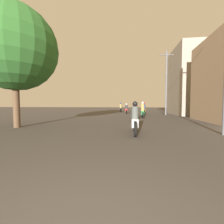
{
  "coord_description": "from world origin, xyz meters",
  "views": [
    {
      "loc": [
        0.45,
        -1.03,
        1.4
      ],
      "look_at": [
        -1.79,
        16.83,
        0.43
      ],
      "focal_mm": 24.0,
      "sensor_mm": 36.0,
      "label": 1
    }
  ],
  "objects_px": {
    "motorcycle_silver": "(135,121)",
    "motorcycle_white": "(135,114)",
    "street_tree": "(14,48)",
    "motorcycle_green": "(143,111)",
    "utility_pole_far": "(166,82)",
    "motorcycle_orange": "(144,110)",
    "motorcycle_red": "(126,109)",
    "building_right_far": "(191,82)",
    "motorcycle_black": "(121,108)"
  },
  "relations": [
    {
      "from": "motorcycle_white",
      "to": "motorcycle_orange",
      "type": "relative_size",
      "value": 0.96
    },
    {
      "from": "motorcycle_silver",
      "to": "motorcycle_white",
      "type": "height_order",
      "value": "motorcycle_white"
    },
    {
      "from": "motorcycle_silver",
      "to": "utility_pole_far",
      "type": "height_order",
      "value": "utility_pole_far"
    },
    {
      "from": "motorcycle_white",
      "to": "utility_pole_far",
      "type": "bearing_deg",
      "value": 71.44
    },
    {
      "from": "motorcycle_silver",
      "to": "motorcycle_orange",
      "type": "height_order",
      "value": "motorcycle_orange"
    },
    {
      "from": "motorcycle_silver",
      "to": "motorcycle_green",
      "type": "distance_m",
      "value": 8.34
    },
    {
      "from": "motorcycle_white",
      "to": "motorcycle_red",
      "type": "relative_size",
      "value": 0.99
    },
    {
      "from": "motorcycle_silver",
      "to": "motorcycle_white",
      "type": "relative_size",
      "value": 1.05
    },
    {
      "from": "motorcycle_green",
      "to": "street_tree",
      "type": "height_order",
      "value": "street_tree"
    },
    {
      "from": "motorcycle_silver",
      "to": "street_tree",
      "type": "xyz_separation_m",
      "value": [
        -6.92,
        1.04,
        4.01
      ]
    },
    {
      "from": "motorcycle_black",
      "to": "building_right_far",
      "type": "relative_size",
      "value": 0.23
    },
    {
      "from": "street_tree",
      "to": "motorcycle_green",
      "type": "bearing_deg",
      "value": 42.5
    },
    {
      "from": "utility_pole_far",
      "to": "motorcycle_silver",
      "type": "bearing_deg",
      "value": -108.54
    },
    {
      "from": "motorcycle_orange",
      "to": "motorcycle_red",
      "type": "distance_m",
      "value": 3.64
    },
    {
      "from": "motorcycle_white",
      "to": "utility_pole_far",
      "type": "height_order",
      "value": "utility_pole_far"
    },
    {
      "from": "motorcycle_black",
      "to": "street_tree",
      "type": "relative_size",
      "value": 0.28
    },
    {
      "from": "motorcycle_green",
      "to": "motorcycle_orange",
      "type": "distance_m",
      "value": 4.24
    },
    {
      "from": "motorcycle_green",
      "to": "motorcycle_orange",
      "type": "height_order",
      "value": "motorcycle_green"
    },
    {
      "from": "motorcycle_green",
      "to": "motorcycle_red",
      "type": "xyz_separation_m",
      "value": [
        -1.82,
        7.02,
        -0.05
      ]
    },
    {
      "from": "utility_pole_far",
      "to": "street_tree",
      "type": "xyz_separation_m",
      "value": [
        -11.1,
        -11.44,
        0.48
      ]
    },
    {
      "from": "building_right_far",
      "to": "street_tree",
      "type": "relative_size",
      "value": 1.21
    },
    {
      "from": "motorcycle_green",
      "to": "street_tree",
      "type": "distance_m",
      "value": 11.43
    },
    {
      "from": "motorcycle_red",
      "to": "utility_pole_far",
      "type": "distance_m",
      "value": 6.76
    },
    {
      "from": "building_right_far",
      "to": "street_tree",
      "type": "xyz_separation_m",
      "value": [
        -14.49,
        -12.54,
        0.36
      ]
    },
    {
      "from": "utility_pole_far",
      "to": "motorcycle_red",
      "type": "bearing_deg",
      "value": 150.65
    },
    {
      "from": "motorcycle_white",
      "to": "motorcycle_black",
      "type": "distance_m",
      "value": 13.96
    },
    {
      "from": "motorcycle_orange",
      "to": "motorcycle_red",
      "type": "xyz_separation_m",
      "value": [
        -2.31,
        2.81,
        -0.03
      ]
    },
    {
      "from": "motorcycle_white",
      "to": "building_right_far",
      "type": "distance_m",
      "value": 11.94
    },
    {
      "from": "motorcycle_white",
      "to": "building_right_far",
      "type": "relative_size",
      "value": 0.23
    },
    {
      "from": "street_tree",
      "to": "utility_pole_far",
      "type": "bearing_deg",
      "value": 45.86
    },
    {
      "from": "motorcycle_white",
      "to": "motorcycle_black",
      "type": "height_order",
      "value": "motorcycle_black"
    },
    {
      "from": "motorcycle_red",
      "to": "building_right_far",
      "type": "relative_size",
      "value": 0.23
    },
    {
      "from": "building_right_far",
      "to": "street_tree",
      "type": "bearing_deg",
      "value": -139.14
    },
    {
      "from": "motorcycle_black",
      "to": "motorcycle_silver",
      "type": "bearing_deg",
      "value": -83.2
    },
    {
      "from": "motorcycle_red",
      "to": "utility_pole_far",
      "type": "height_order",
      "value": "utility_pole_far"
    },
    {
      "from": "motorcycle_white",
      "to": "motorcycle_orange",
      "type": "xyz_separation_m",
      "value": [
        1.33,
        7.53,
        0.0
      ]
    },
    {
      "from": "street_tree",
      "to": "motorcycle_white",
      "type": "bearing_deg",
      "value": 29.0
    },
    {
      "from": "motorcycle_silver",
      "to": "utility_pole_far",
      "type": "bearing_deg",
      "value": 65.23
    },
    {
      "from": "building_right_far",
      "to": "motorcycle_green",
      "type": "bearing_deg",
      "value": -141.23
    },
    {
      "from": "motorcycle_red",
      "to": "street_tree",
      "type": "relative_size",
      "value": 0.28
    },
    {
      "from": "building_right_far",
      "to": "utility_pole_far",
      "type": "relative_size",
      "value": 1.07
    },
    {
      "from": "motorcycle_red",
      "to": "utility_pole_far",
      "type": "bearing_deg",
      "value": -31.22
    },
    {
      "from": "motorcycle_red",
      "to": "motorcycle_white",
      "type": "bearing_deg",
      "value": -86.45
    },
    {
      "from": "motorcycle_black",
      "to": "utility_pole_far",
      "type": "xyz_separation_m",
      "value": [
        6.11,
        -6.29,
        3.5
      ]
    },
    {
      "from": "motorcycle_silver",
      "to": "motorcycle_white",
      "type": "distance_m",
      "value": 4.96
    },
    {
      "from": "utility_pole_far",
      "to": "street_tree",
      "type": "bearing_deg",
      "value": -134.14
    },
    {
      "from": "motorcycle_orange",
      "to": "motorcycle_silver",
      "type": "bearing_deg",
      "value": -101.52
    },
    {
      "from": "motorcycle_silver",
      "to": "motorcycle_green",
      "type": "bearing_deg",
      "value": 76.98
    },
    {
      "from": "motorcycle_silver",
      "to": "motorcycle_orange",
      "type": "xyz_separation_m",
      "value": [
        1.48,
        12.49,
        0.02
      ]
    },
    {
      "from": "motorcycle_red",
      "to": "street_tree",
      "type": "xyz_separation_m",
      "value": [
        -6.09,
        -14.26,
        4.02
      ]
    }
  ]
}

